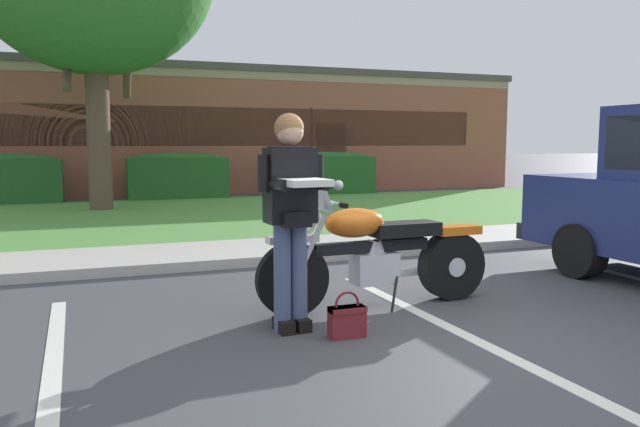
# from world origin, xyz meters

# --- Properties ---
(ground_plane) EXTENTS (140.00, 140.00, 0.00)m
(ground_plane) POSITION_xyz_m (0.00, 0.00, 0.00)
(ground_plane) COLOR #424247
(curb_strip) EXTENTS (60.00, 0.20, 0.12)m
(curb_strip) POSITION_xyz_m (0.00, 3.46, 0.06)
(curb_strip) COLOR #B7B2A8
(curb_strip) RESTS_ON ground
(concrete_walk) EXTENTS (60.00, 1.50, 0.08)m
(concrete_walk) POSITION_xyz_m (0.00, 4.31, 0.04)
(concrete_walk) COLOR #B7B2A8
(concrete_walk) RESTS_ON ground
(grass_lawn) EXTENTS (60.00, 7.34, 0.06)m
(grass_lawn) POSITION_xyz_m (0.00, 8.73, 0.03)
(grass_lawn) COLOR #518E3D
(grass_lawn) RESTS_ON ground
(stall_stripe_0) EXTENTS (0.21, 4.40, 0.01)m
(stall_stripe_0) POSITION_xyz_m (-2.99, 0.20, 0.00)
(stall_stripe_0) COLOR silver
(stall_stripe_0) RESTS_ON ground
(stall_stripe_1) EXTENTS (0.21, 4.40, 0.01)m
(stall_stripe_1) POSITION_xyz_m (-0.05, 0.20, 0.00)
(stall_stripe_1) COLOR silver
(stall_stripe_1) RESTS_ON ground
(motorcycle) EXTENTS (2.24, 0.82, 1.26)m
(motorcycle) POSITION_xyz_m (-0.25, 1.24, 0.49)
(motorcycle) COLOR black
(motorcycle) RESTS_ON ground
(rider_person) EXTENTS (0.53, 0.60, 1.70)m
(rider_person) POSITION_xyz_m (-1.27, 0.83, 1.01)
(rider_person) COLOR black
(rider_person) RESTS_ON ground
(handbag) EXTENTS (0.28, 0.13, 0.36)m
(handbag) POSITION_xyz_m (-0.92, 0.52, 0.14)
(handbag) COLOR maroon
(handbag) RESTS_ON ground
(hedge_center_left) EXTENTS (2.55, 0.90, 1.24)m
(hedge_center_left) POSITION_xyz_m (-0.58, 12.68, 0.65)
(hedge_center_left) COLOR #235623
(hedge_center_left) RESTS_ON ground
(hedge_center_right) EXTENTS (2.41, 0.90, 1.24)m
(hedge_center_right) POSITION_xyz_m (3.75, 12.68, 0.65)
(hedge_center_right) COLOR #235623
(hedge_center_right) RESTS_ON ground
(brick_building) EXTENTS (21.69, 9.12, 3.76)m
(brick_building) POSITION_xyz_m (-0.07, 18.37, 1.88)
(brick_building) COLOR #93513D
(brick_building) RESTS_ON ground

